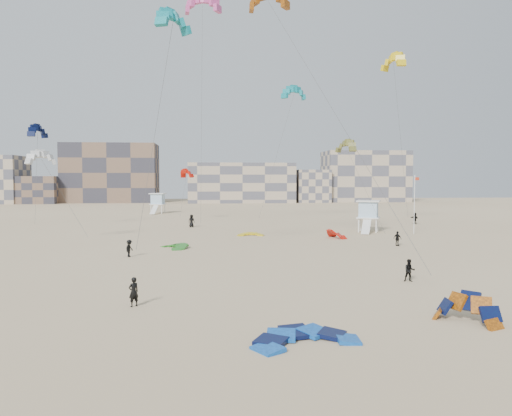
{
  "coord_description": "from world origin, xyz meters",
  "views": [
    {
      "loc": [
        0.49,
        -24.24,
        7.11
      ],
      "look_at": [
        3.28,
        6.0,
        5.35
      ],
      "focal_mm": 35.0,
      "sensor_mm": 36.0,
      "label": 1
    }
  ],
  "objects": [
    {
      "name": "kitesurfer_d",
      "position": [
        20.36,
        26.94,
        0.79
      ],
      "size": [
        0.85,
        0.98,
        1.58
      ],
      "primitive_type": "imported",
      "rotation": [
        0.0,
        0.0,
        2.2
      ],
      "color": "black",
      "rests_on": "ground"
    },
    {
      "name": "kite_ground_red_far",
      "position": [
        15.64,
        34.62,
        0.0
      ],
      "size": [
        3.82,
        3.71,
        2.94
      ],
      "primitive_type": null,
      "rotation": [
        0.67,
        0.0,
        1.85
      ],
      "color": "red",
      "rests_on": "ground"
    },
    {
      "name": "kitesurfer_f",
      "position": [
        32.96,
        52.2,
        0.9
      ],
      "size": [
        0.95,
        1.76,
        1.81
      ],
      "primitive_type": "imported",
      "rotation": [
        0.0,
        0.0,
        -1.31
      ],
      "color": "black",
      "rests_on": "ground"
    },
    {
      "name": "condo_fill_right",
      "position": [
        32.0,
        128.0,
        5.0
      ],
      "size": [
        10.0,
        10.0,
        10.0
      ],
      "primitive_type": "cube",
      "color": "tan",
      "rests_on": "ground"
    },
    {
      "name": "kitesurfer_b",
      "position": [
        14.26,
        8.9,
        0.78
      ],
      "size": [
        0.85,
        0.72,
        1.56
      ],
      "primitive_type": "imported",
      "rotation": [
        0.0,
        0.0,
        -0.18
      ],
      "color": "black",
      "rests_on": "ground"
    },
    {
      "name": "kite_fly_yellow",
      "position": [
        26.38,
        45.05,
        23.56
      ],
      "size": [
        8.52,
        10.8,
        24.11
      ],
      "rotation": [
        0.0,
        0.0,
        -1.27
      ],
      "color": "yellow",
      "rests_on": "ground"
    },
    {
      "name": "kitesurfer_e",
      "position": [
        -2.28,
        50.02,
        0.94
      ],
      "size": [
        1.07,
        0.88,
        1.89
      ],
      "primitive_type": "imported",
      "rotation": [
        0.0,
        0.0,
        0.35
      ],
      "color": "black",
      "rests_on": "ground"
    },
    {
      "name": "flagpole",
      "position": [
        26.85,
        38.03,
        4.02
      ],
      "size": [
        0.62,
        0.1,
        7.65
      ],
      "color": "white",
      "rests_on": "ground"
    },
    {
      "name": "condo_fill_left",
      "position": [
        -50.0,
        128.0,
        4.0
      ],
      "size": [
        12.0,
        10.0,
        8.0
      ],
      "primitive_type": "cube",
      "color": "brown",
      "rests_on": "ground"
    },
    {
      "name": "kite_ground_blue",
      "position": [
        4.55,
        -3.18,
        0.0
      ],
      "size": [
        5.33,
        5.5,
        1.15
      ],
      "primitive_type": null,
      "rotation": [
        0.1,
        0.0,
        0.24
      ],
      "color": "blue",
      "rests_on": "ground"
    },
    {
      "name": "kite_fly_orange",
      "position": [
        6.09,
        23.66,
        23.91
      ],
      "size": [
        10.77,
        20.01,
        24.02
      ],
      "rotation": [
        0.0,
        0.0,
        -0.34
      ],
      "color": "#D1660D",
      "rests_on": "ground"
    },
    {
      "name": "condo_east",
      "position": [
        50.0,
        132.0,
        8.0
      ],
      "size": [
        26.0,
        14.0,
        16.0
      ],
      "primitive_type": "cube",
      "color": "tan",
      "rests_on": "ground"
    },
    {
      "name": "condo_west_b",
      "position": [
        -30.0,
        134.0,
        9.0
      ],
      "size": [
        28.0,
        14.0,
        18.0
      ],
      "primitive_type": "cube",
      "color": "brown",
      "rests_on": "ground"
    },
    {
      "name": "kite_fly_navy",
      "position": [
        -23.11,
        47.26,
        13.57
      ],
      "size": [
        4.12,
        4.72,
        13.69
      ],
      "rotation": [
        0.0,
        0.0,
        1.27
      ],
      "color": "#041336",
      "rests_on": "ground"
    },
    {
      "name": "kite_fly_red",
      "position": [
        -3.51,
        62.07,
        8.0
      ],
      "size": [
        4.22,
        5.27,
        8.28
      ],
      "rotation": [
        0.0,
        0.0,
        2.19
      ],
      "color": "red",
      "rests_on": "ground"
    },
    {
      "name": "lifeguard_tower_near",
      "position": [
        21.76,
        41.11,
        2.11
      ],
      "size": [
        3.95,
        6.34,
        4.25
      ],
      "rotation": [
        0.0,
        0.0,
        -0.41
      ],
      "color": "white",
      "rests_on": "ground"
    },
    {
      "name": "kitesurfer_c",
      "position": [
        -6.9,
        21.93,
        0.79
      ],
      "size": [
        0.9,
        1.16,
        1.58
      ],
      "primitive_type": "imported",
      "rotation": [
        0.0,
        0.0,
        1.21
      ],
      "color": "black",
      "rests_on": "ground"
    },
    {
      "name": "ground",
      "position": [
        0.0,
        0.0,
        0.0
      ],
      "size": [
        320.0,
        320.0,
        0.0
      ],
      "primitive_type": "plane",
      "color": "tan",
      "rests_on": "ground"
    },
    {
      "name": "kite_fly_olive",
      "position": [
        17.78,
        38.2,
        11.2
      ],
      "size": [
        4.31,
        10.84,
        11.48
      ],
      "rotation": [
        0.0,
        0.0,
        -1.11
      ],
      "color": "olive",
      "rests_on": "ground"
    },
    {
      "name": "condo_mid",
      "position": [
        10.0,
        130.0,
        6.0
      ],
      "size": [
        32.0,
        16.0,
        12.0
      ],
      "primitive_type": "cube",
      "color": "tan",
      "rests_on": "ground"
    },
    {
      "name": "lifeguard_tower_far",
      "position": [
        -10.38,
        80.82,
        2.09
      ],
      "size": [
        3.47,
        6.04,
        4.22
      ],
      "rotation": [
        0.0,
        0.0,
        -0.18
      ],
      "color": "white",
      "rests_on": "ground"
    },
    {
      "name": "kite_fly_teal_a",
      "position": [
        -2.45,
        17.59,
        19.88
      ],
      "size": [
        5.95,
        4.89,
        20.27
      ],
      "rotation": [
        0.0,
        0.0,
        0.92
      ],
      "color": "teal",
      "rests_on": "ground"
    },
    {
      "name": "kite_ground_green",
      "position": [
        -3.2,
        27.52,
        0.0
      ],
      "size": [
        4.87,
        4.75,
        1.53
      ],
      "primitive_type": null,
      "rotation": [
        0.2,
        0.0,
        -1.12
      ],
      "color": "#27771D",
      "rests_on": "ground"
    },
    {
      "name": "kite_fly_grey",
      "position": [
        -17.79,
        32.04,
        9.32
      ],
      "size": [
        7.48,
        4.36,
        9.56
      ],
      "rotation": [
        0.0,
        0.0,
        0.65
      ],
      "color": "white",
      "rests_on": "ground"
    },
    {
      "name": "kitesurfer_main",
      "position": [
        -3.79,
        3.74,
        0.83
      ],
      "size": [
        0.72,
        0.69,
        1.66
      ],
      "primitive_type": "imported",
      "rotation": [
        0.0,
        0.0,
        3.81
      ],
      "color": "black",
      "rests_on": "ground"
    },
    {
      "name": "kite_fly_teal_b",
      "position": [
        14.19,
        56.88,
        21.0
      ],
      "size": [
        8.74,
        6.33,
        21.29
      ],
      "rotation": [
        0.0,
        0.0,
        0.36
      ],
      "color": "teal",
      "rests_on": "ground"
    },
    {
      "name": "kite_ground_orange",
      "position": [
        13.12,
        -0.94,
        0.0
      ],
      "size": [
        4.6,
        4.6,
        3.21
      ],
      "primitive_type": null,
      "rotation": [
        1.01,
        0.0,
        -0.85
      ],
      "color": "#D1660D",
      "rests_on": "ground"
    },
    {
      "name": "kite_fly_pink",
      "position": [
        -0.39,
        43.19,
        30.0
      ],
      "size": [
        5.51,
        5.25,
        30.35
      ],
      "rotation": [
        0.0,
        0.0,
        -0.21
      ],
      "color": "pink",
      "rests_on": "ground"
    },
    {
      "name": "kite_ground_yellow",
      "position": [
        5.56,
        38.18,
        0.0
      ],
      "size": [
        3.09,
        3.27,
        1.03
      ],
      "primitive_type": null,
      "rotation": [
        0.14,
        0.0,
        -0.03
      ],
      "color": "yellow",
      "rests_on": "ground"
    }
  ]
}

